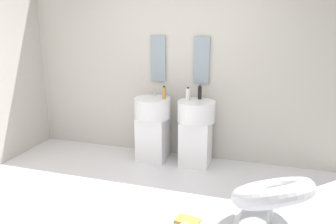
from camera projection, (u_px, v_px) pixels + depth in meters
name	position (u px, v px, depth m)	size (l,w,h in m)	color
ground_plane	(140.00, 210.00, 3.59)	(4.80, 3.60, 0.04)	silver
rear_partition	(181.00, 68.00, 4.76)	(4.80, 0.10, 2.60)	beige
pedestal_sink_left	(153.00, 126.00, 4.75)	(0.51, 0.51, 1.01)	white
pedestal_sink_right	(196.00, 130.00, 4.57)	(0.51, 0.51, 1.01)	white
vanity_mirror_left	(158.00, 59.00, 4.75)	(0.22, 0.03, 0.64)	#8C9EA8
vanity_mirror_right	(202.00, 60.00, 4.57)	(0.22, 0.03, 0.64)	#8C9EA8
lounge_chair	(272.00, 197.00, 3.13)	(1.10, 1.11, 0.65)	#B7BABF
area_rug	(170.00, 224.00, 3.31)	(1.18, 0.86, 0.01)	#B2B2B7
magazine_ochre	(188.00, 221.00, 3.33)	(0.23, 0.15, 0.03)	gold
soap_bottle_blue	(164.00, 92.00, 4.68)	(0.06, 0.06, 0.16)	#4C72B7
soap_bottle_white	(188.00, 94.00, 4.50)	(0.05, 0.05, 0.18)	white
soap_bottle_amber	(164.00, 93.00, 4.57)	(0.05, 0.05, 0.19)	#C68C38
soap_bottle_black	(200.00, 93.00, 4.57)	(0.05, 0.05, 0.20)	black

